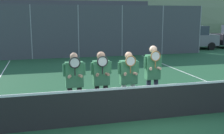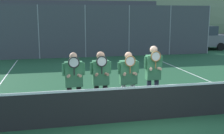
% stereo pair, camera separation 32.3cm
% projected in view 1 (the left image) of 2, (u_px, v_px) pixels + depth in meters
% --- Properties ---
extents(ground_plane, '(120.00, 120.00, 0.00)m').
position_uv_depth(ground_plane, '(139.00, 120.00, 7.30)').
color(ground_plane, '#1E4C2D').
extents(hill_distant, '(140.25, 77.92, 27.27)m').
position_uv_depth(hill_distant, '(50.00, 27.00, 60.80)').
color(hill_distant, '#5B7551').
rests_on(hill_distant, ground_plane).
extents(clubhouse_building, '(16.20, 5.50, 3.83)m').
position_uv_depth(clubhouse_building, '(50.00, 23.00, 24.75)').
color(clubhouse_building, beige).
rests_on(clubhouse_building, ground_plane).
extents(fence_back, '(17.37, 0.06, 3.31)m').
position_uv_depth(fence_back, '(78.00, 32.00, 17.74)').
color(fence_back, gray).
rests_on(fence_back, ground_plane).
extents(tennis_net, '(11.25, 0.09, 1.02)m').
position_uv_depth(tennis_net, '(140.00, 103.00, 7.21)').
color(tennis_net, gray).
rests_on(tennis_net, ground_plane).
extents(court_line_right_sideline, '(0.05, 16.00, 0.01)m').
position_uv_depth(court_line_right_sideline, '(212.00, 84.00, 11.18)').
color(court_line_right_sideline, white).
rests_on(court_line_right_sideline, ground_plane).
extents(player_leftmost, '(0.60, 0.34, 1.75)m').
position_uv_depth(player_leftmost, '(74.00, 80.00, 7.35)').
color(player_leftmost, black).
rests_on(player_leftmost, ground_plane).
extents(player_center_left, '(0.57, 0.34, 1.75)m').
position_uv_depth(player_center_left, '(101.00, 77.00, 7.55)').
color(player_center_left, black).
rests_on(player_center_left, ground_plane).
extents(player_center_right, '(0.61, 0.34, 1.71)m').
position_uv_depth(player_center_right, '(128.00, 77.00, 7.74)').
color(player_center_right, white).
rests_on(player_center_right, ground_plane).
extents(player_rightmost, '(0.54, 0.34, 1.85)m').
position_uv_depth(player_rightmost, '(153.00, 72.00, 8.01)').
color(player_rightmost, '#232838').
rests_on(player_rightmost, ground_plane).
extents(car_left_of_center, '(4.52, 2.01, 1.73)m').
position_uv_depth(car_left_of_center, '(72.00, 40.00, 20.05)').
color(car_left_of_center, silver).
rests_on(car_left_of_center, ground_plane).
extents(car_center, '(4.08, 1.98, 1.69)m').
position_uv_depth(car_center, '(136.00, 40.00, 20.98)').
color(car_center, navy).
rests_on(car_center, ground_plane).
extents(car_right_of_center, '(4.12, 2.04, 1.85)m').
position_uv_depth(car_right_of_center, '(190.00, 37.00, 22.16)').
color(car_right_of_center, slate).
rests_on(car_right_of_center, ground_plane).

